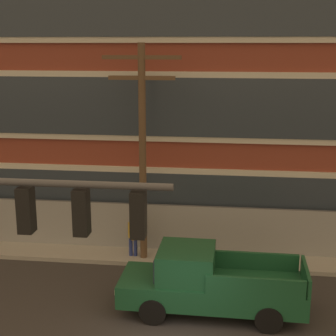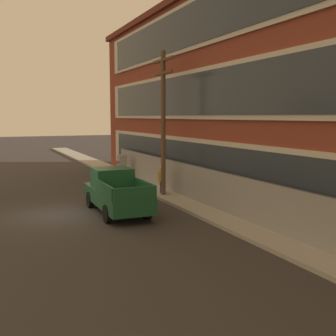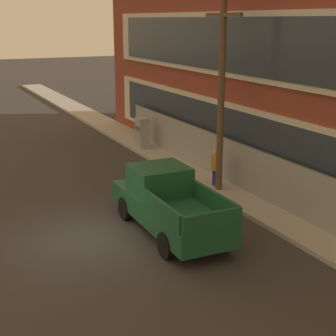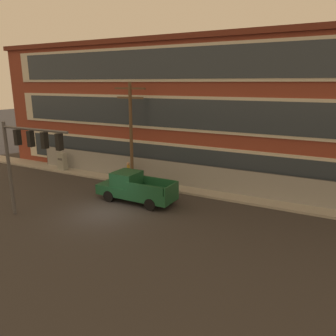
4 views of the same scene
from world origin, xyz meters
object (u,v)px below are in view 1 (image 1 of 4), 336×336
traffic_signal_mast (7,239)px  pedestrian_near_cabinet (133,235)px  pickup_truck_dark_green (207,283)px  utility_pole_near_corner (142,144)px

traffic_signal_mast → pedestrian_near_cabinet: traffic_signal_mast is taller
pickup_truck_dark_green → utility_pole_near_corner: 5.64m
utility_pole_near_corner → pedestrian_near_cabinet: (-0.42, 0.08, -3.56)m
utility_pole_near_corner → traffic_signal_mast: bearing=-97.4°
pickup_truck_dark_green → pedestrian_near_cabinet: 4.69m
pedestrian_near_cabinet → pickup_truck_dark_green: bearing=-50.3°
pickup_truck_dark_green → pedestrian_near_cabinet: size_ratio=3.35×
traffic_signal_mast → utility_pole_near_corner: (1.15, 8.89, 0.23)m
traffic_signal_mast → pickup_truck_dark_green: size_ratio=1.02×
traffic_signal_mast → pedestrian_near_cabinet: size_ratio=3.42×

